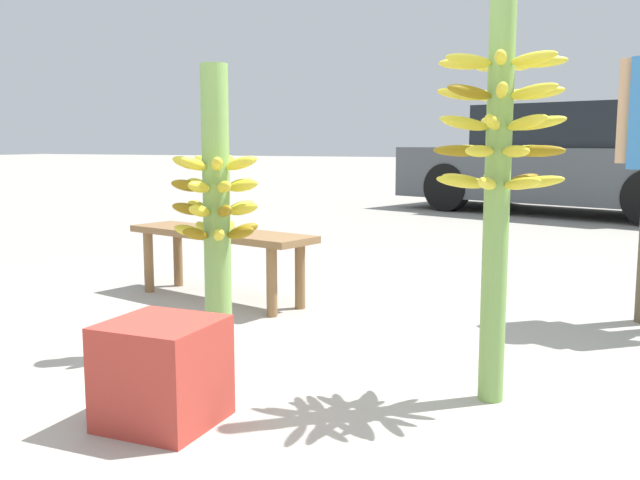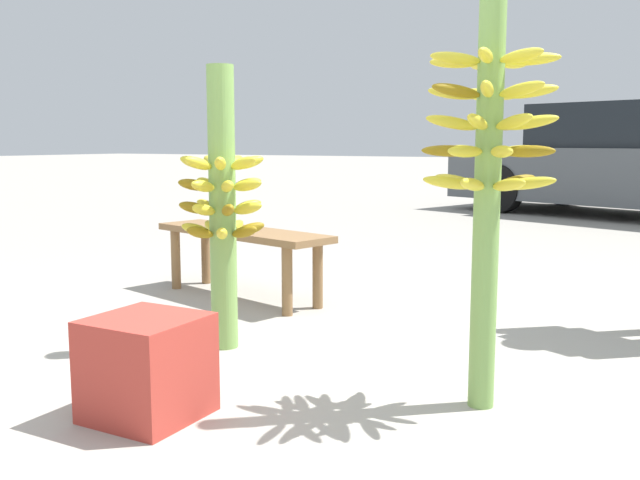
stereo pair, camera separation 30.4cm
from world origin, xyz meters
name	(u,v)px [view 1 (the left image)]	position (x,y,z in m)	size (l,w,h in m)	color
ground_plane	(304,412)	(0.00, 0.00, 0.00)	(80.00, 80.00, 0.00)	#9E998E
banana_stalk_left	(217,206)	(-0.67, 0.54, 0.67)	(0.40, 0.41, 1.29)	#7AA851
banana_stalk_center	(499,151)	(0.59, 0.38, 0.92)	(0.47, 0.46, 1.70)	#7AA851
market_bench	(220,242)	(-1.21, 1.46, 0.35)	(1.33, 0.66, 0.42)	olive
parked_car	(573,161)	(0.37, 7.82, 0.69)	(4.70, 3.18, 1.43)	#4C5156
produce_crate	(162,373)	(-0.40, -0.28, 0.18)	(0.36, 0.36, 0.36)	#B2382D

